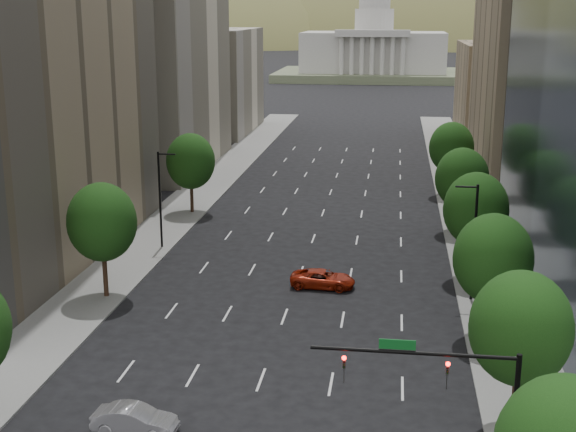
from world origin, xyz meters
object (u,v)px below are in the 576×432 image
at_px(car_silver, 135,420).
at_px(car_red_far, 323,279).
at_px(traffic_signal, 459,390).
at_px(capitol, 373,51).

height_order(car_silver, car_red_far, car_silver).
xyz_separation_m(traffic_signal, capitol, (-10.53, 219.71, 3.40)).
bearing_deg(capitol, traffic_signal, -87.26).
xyz_separation_m(car_silver, car_red_far, (7.61, 23.32, -0.02)).
bearing_deg(car_red_far, capitol, 4.01).
bearing_deg(car_red_far, car_silver, 165.30).
bearing_deg(capitol, car_red_far, -89.36).
bearing_deg(traffic_signal, car_red_far, 107.54).
bearing_deg(capitol, car_silver, -91.44).
distance_m(traffic_signal, car_silver, 16.89).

